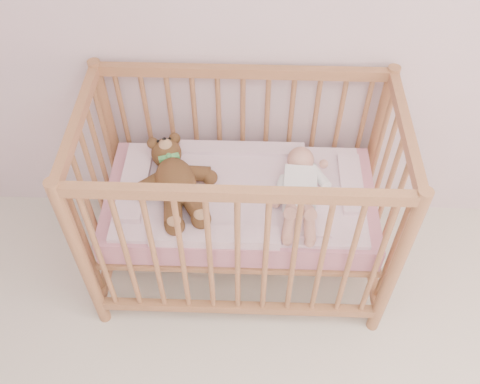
# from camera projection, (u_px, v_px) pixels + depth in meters

# --- Properties ---
(crib) EXTENTS (1.36, 0.76, 1.00)m
(crib) POSITION_uv_depth(u_px,v_px,m) (240.00, 201.00, 2.45)
(crib) COLOR #B7734D
(crib) RESTS_ON floor
(mattress) EXTENTS (1.22, 0.62, 0.13)m
(mattress) POSITION_uv_depth(u_px,v_px,m) (240.00, 203.00, 2.46)
(mattress) COLOR pink
(mattress) RESTS_ON crib
(blanket) EXTENTS (1.10, 0.58, 0.06)m
(blanket) POSITION_uv_depth(u_px,v_px,m) (240.00, 192.00, 2.40)
(blanket) COLOR #F5A9C0
(blanket) RESTS_ON mattress
(baby) EXTENTS (0.29, 0.56, 0.13)m
(baby) POSITION_uv_depth(u_px,v_px,m) (300.00, 186.00, 2.33)
(baby) COLOR white
(baby) RESTS_ON blanket
(teddy_bear) EXTENTS (0.55, 0.65, 0.15)m
(teddy_bear) POSITION_uv_depth(u_px,v_px,m) (176.00, 181.00, 2.33)
(teddy_bear) COLOR brown
(teddy_bear) RESTS_ON blanket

